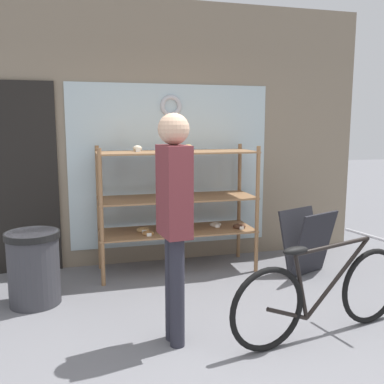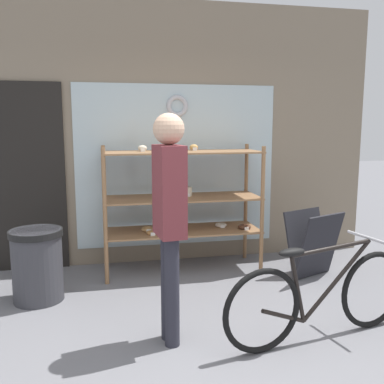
{
  "view_description": "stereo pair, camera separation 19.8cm",
  "coord_description": "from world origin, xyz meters",
  "px_view_note": "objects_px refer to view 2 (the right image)",
  "views": [
    {
      "loc": [
        -0.85,
        -2.39,
        1.64
      ],
      "look_at": [
        0.09,
        1.18,
        1.05
      ],
      "focal_mm": 40.0,
      "sensor_mm": 36.0,
      "label": 1
    },
    {
      "loc": [
        -0.66,
        -2.43,
        1.64
      ],
      "look_at": [
        0.09,
        1.18,
        1.05
      ],
      "focal_mm": 40.0,
      "sensor_mm": 36.0,
      "label": 2
    }
  ],
  "objects_px": {
    "pedestrian": "(169,210)",
    "trash_bin": "(37,262)",
    "bicycle": "(320,297)",
    "sandwich_board": "(313,244)",
    "display_case": "(182,197)"
  },
  "relations": [
    {
      "from": "display_case",
      "to": "trash_bin",
      "type": "xyz_separation_m",
      "value": [
        -1.48,
        -0.57,
        -0.47
      ]
    },
    {
      "from": "sandwich_board",
      "to": "pedestrian",
      "type": "height_order",
      "value": "pedestrian"
    },
    {
      "from": "bicycle",
      "to": "pedestrian",
      "type": "height_order",
      "value": "pedestrian"
    },
    {
      "from": "bicycle",
      "to": "sandwich_board",
      "type": "bearing_deg",
      "value": 54.11
    },
    {
      "from": "display_case",
      "to": "trash_bin",
      "type": "relative_size",
      "value": 2.54
    },
    {
      "from": "pedestrian",
      "to": "trash_bin",
      "type": "xyz_separation_m",
      "value": [
        -1.09,
        1.03,
        -0.65
      ]
    },
    {
      "from": "bicycle",
      "to": "pedestrian",
      "type": "distance_m",
      "value": 1.33
    },
    {
      "from": "display_case",
      "to": "sandwich_board",
      "type": "height_order",
      "value": "display_case"
    },
    {
      "from": "sandwich_board",
      "to": "trash_bin",
      "type": "relative_size",
      "value": 1.04
    },
    {
      "from": "bicycle",
      "to": "trash_bin",
      "type": "xyz_separation_m",
      "value": [
        -2.22,
        1.22,
        0.02
      ]
    },
    {
      "from": "sandwich_board",
      "to": "bicycle",
      "type": "bearing_deg",
      "value": -137.27
    },
    {
      "from": "display_case",
      "to": "pedestrian",
      "type": "height_order",
      "value": "pedestrian"
    },
    {
      "from": "pedestrian",
      "to": "trash_bin",
      "type": "relative_size",
      "value": 2.53
    },
    {
      "from": "display_case",
      "to": "pedestrian",
      "type": "xyz_separation_m",
      "value": [
        -0.39,
        -1.6,
        0.18
      ]
    },
    {
      "from": "bicycle",
      "to": "sandwich_board",
      "type": "distance_m",
      "value": 1.43
    }
  ]
}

